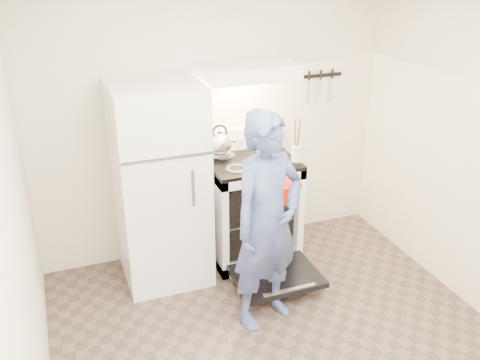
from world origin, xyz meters
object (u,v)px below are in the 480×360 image
at_px(person, 267,223).
at_px(dutch_oven, 280,190).
at_px(refrigerator, 160,185).
at_px(stove_body, 250,210).
at_px(tea_kettle, 220,142).

bearing_deg(person, dutch_oven, 35.00).
height_order(refrigerator, dutch_oven, refrigerator).
relative_size(stove_body, tea_kettle, 2.98).
bearing_deg(tea_kettle, dutch_oven, -68.04).
distance_m(person, dutch_oven, 0.43).
height_order(tea_kettle, dutch_oven, tea_kettle).
height_order(refrigerator, stove_body, refrigerator).
xyz_separation_m(stove_body, tea_kettle, (-0.25, 0.11, 0.64)).
relative_size(tea_kettle, person, 0.19).
bearing_deg(dutch_oven, person, -126.27).
xyz_separation_m(refrigerator, dutch_oven, (0.83, -0.53, 0.05)).
distance_m(refrigerator, tea_kettle, 0.63).
height_order(person, dutch_oven, person).
distance_m(refrigerator, person, 1.05).
distance_m(tea_kettle, dutch_oven, 0.74).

